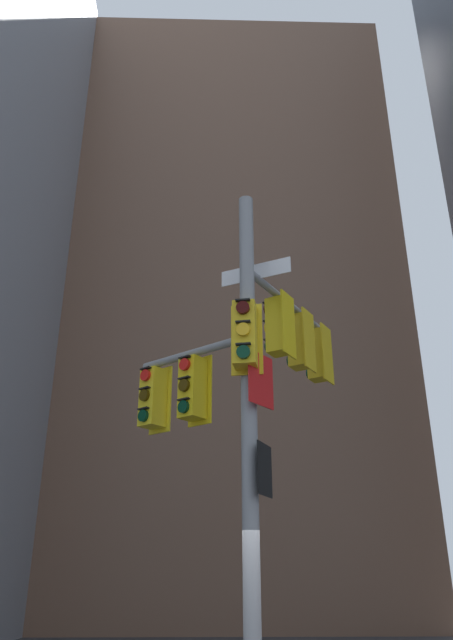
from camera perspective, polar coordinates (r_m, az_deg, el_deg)
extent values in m
cube|color=brown|center=(34.61, -0.82, -1.10)|extent=(16.99, 16.99, 30.03)
cylinder|color=gray|center=(8.79, 2.19, -10.12)|extent=(0.24, 0.24, 7.85)
cylinder|color=gray|center=(10.94, 5.96, 1.49)|extent=(1.79, 2.68, 0.13)
cylinder|color=gray|center=(9.88, -3.19, -3.18)|extent=(1.80, 1.56, 0.13)
cube|color=yellow|center=(10.24, 5.92, -0.39)|extent=(0.29, 0.42, 1.14)
cube|color=yellow|center=(10.32, 4.97, -0.61)|extent=(0.47, 0.47, 1.00)
cylinder|color=#360605|center=(10.54, 3.94, 0.93)|extent=(0.16, 0.20, 0.20)
cube|color=black|center=(10.59, 3.89, 1.51)|extent=(0.18, 0.22, 0.02)
cylinder|color=yellow|center=(10.40, 3.99, -0.83)|extent=(0.16, 0.20, 0.20)
cube|color=black|center=(10.45, 3.94, -0.23)|extent=(0.18, 0.22, 0.02)
cylinder|color=#06311C|center=(10.27, 4.05, -2.63)|extent=(0.16, 0.20, 0.20)
cube|color=black|center=(10.32, 4.00, -2.02)|extent=(0.18, 0.22, 0.02)
cube|color=gold|center=(10.97, 7.87, -1.88)|extent=(0.29, 0.42, 1.14)
cube|color=gold|center=(11.04, 6.97, -2.07)|extent=(0.47, 0.47, 1.00)
cylinder|color=#360605|center=(11.24, 5.96, -0.60)|extent=(0.16, 0.20, 0.20)
cube|color=black|center=(11.29, 5.91, -0.05)|extent=(0.18, 0.22, 0.02)
cylinder|color=yellow|center=(11.11, 6.03, -2.27)|extent=(0.16, 0.20, 0.20)
cube|color=black|center=(11.16, 5.98, -1.70)|extent=(0.18, 0.22, 0.02)
cylinder|color=#06311C|center=(10.99, 6.11, -3.97)|extent=(0.16, 0.20, 0.20)
cube|color=black|center=(11.04, 6.06, -3.39)|extent=(0.18, 0.22, 0.02)
cube|color=gold|center=(11.71, 9.57, -3.17)|extent=(0.29, 0.42, 1.14)
cube|color=gold|center=(11.77, 8.72, -3.35)|extent=(0.47, 0.47, 1.00)
cylinder|color=#360605|center=(11.97, 7.74, -1.95)|extent=(0.16, 0.20, 0.20)
cube|color=black|center=(12.01, 7.68, -1.42)|extent=(0.18, 0.22, 0.02)
cylinder|color=yellow|center=(11.84, 7.83, -3.52)|extent=(0.16, 0.20, 0.20)
cube|color=black|center=(11.89, 7.77, -2.99)|extent=(0.18, 0.22, 0.02)
cylinder|color=#06311C|center=(11.73, 7.92, -5.13)|extent=(0.16, 0.20, 0.20)
cube|color=black|center=(11.77, 7.87, -4.58)|extent=(0.18, 0.22, 0.02)
cube|color=yellow|center=(9.82, -2.52, -6.77)|extent=(0.39, 0.33, 1.14)
cube|color=yellow|center=(9.69, -3.26, -6.51)|extent=(0.48, 0.48, 1.00)
cylinder|color=red|center=(9.66, -4.01, -4.25)|extent=(0.19, 0.18, 0.20)
cube|color=black|center=(9.69, -4.01, -3.57)|extent=(0.21, 0.20, 0.02)
cylinder|color=#3C2C06|center=(9.55, -4.07, -6.23)|extent=(0.19, 0.18, 0.20)
cube|color=black|center=(9.58, -4.07, -5.54)|extent=(0.21, 0.20, 0.02)
cylinder|color=#06311C|center=(9.45, -4.13, -8.26)|extent=(0.19, 0.18, 0.20)
cube|color=black|center=(9.48, -4.13, -7.55)|extent=(0.21, 0.20, 0.02)
cube|color=yellow|center=(10.42, -6.29, -7.62)|extent=(0.39, 0.33, 1.14)
cube|color=yellow|center=(10.29, -7.04, -7.38)|extent=(0.48, 0.48, 1.00)
cylinder|color=red|center=(10.26, -7.74, -5.25)|extent=(0.19, 0.18, 0.20)
cube|color=black|center=(10.29, -7.73, -4.61)|extent=(0.21, 0.20, 0.02)
cylinder|color=#3C2C06|center=(10.16, -7.85, -7.13)|extent=(0.19, 0.18, 0.20)
cube|color=black|center=(10.19, -7.83, -6.47)|extent=(0.21, 0.20, 0.02)
cylinder|color=#06311C|center=(10.07, -7.96, -9.04)|extent=(0.19, 0.18, 0.20)
cube|color=black|center=(10.09, -7.94, -8.37)|extent=(0.21, 0.20, 0.02)
cube|color=gold|center=(9.06, 1.95, -1.84)|extent=(0.48, 0.12, 1.14)
cube|color=gold|center=(8.89, 1.78, -1.40)|extent=(0.40, 0.40, 1.00)
cylinder|color=#360605|center=(8.84, 1.57, 1.18)|extent=(0.21, 0.10, 0.20)
cube|color=black|center=(8.89, 1.56, 1.90)|extent=(0.23, 0.11, 0.02)
cylinder|color=yellow|center=(8.70, 1.59, -0.91)|extent=(0.21, 0.10, 0.20)
cube|color=black|center=(8.74, 1.58, -0.17)|extent=(0.23, 0.11, 0.02)
cylinder|color=#06311C|center=(8.58, 1.62, -3.07)|extent=(0.21, 0.10, 0.20)
cube|color=black|center=(8.61, 1.61, -2.31)|extent=(0.23, 0.11, 0.02)
cube|color=white|center=(10.05, 2.77, 4.60)|extent=(1.12, 0.60, 0.28)
cube|color=#19479E|center=(10.05, 2.77, 4.60)|extent=(1.08, 0.58, 0.24)
cube|color=red|center=(8.85, 3.30, -5.67)|extent=(0.41, 0.51, 0.80)
cube|color=white|center=(8.85, 3.30, -5.67)|extent=(0.38, 0.48, 0.76)
cube|color=black|center=(8.60, 3.67, -14.04)|extent=(0.25, 0.56, 0.72)
cube|color=white|center=(8.60, 3.67, -14.04)|extent=(0.23, 0.52, 0.68)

